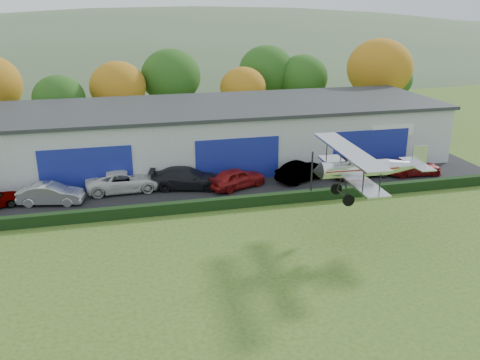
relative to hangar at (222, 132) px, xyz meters
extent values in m
plane|color=#36561B|center=(-5.00, -27.98, -2.66)|extent=(300.00, 300.00, 0.00)
cube|color=black|center=(-2.00, -6.98, -2.63)|extent=(48.00, 9.00, 0.05)
cube|color=black|center=(-2.00, -11.78, -2.26)|extent=(46.00, 0.60, 0.80)
cube|color=#B2B7BC|center=(0.00, 0.02, -0.16)|extent=(40.00, 12.00, 5.00)
cube|color=#2D3033|center=(0.00, 0.02, 2.49)|extent=(40.60, 12.60, 0.30)
cube|color=navy|center=(-12.00, -6.03, -0.86)|extent=(7.00, 0.12, 3.60)
cube|color=navy|center=(0.00, -6.03, -0.86)|extent=(7.00, 0.12, 3.60)
cube|color=navy|center=(12.00, -6.03, -0.86)|extent=(7.00, 0.12, 3.60)
cylinder|color=#3D2614|center=(-15.00, 10.02, -1.43)|extent=(0.36, 0.36, 2.45)
ellipsoid|color=#1E4C14|center=(-15.00, 10.02, 2.03)|extent=(5.32, 5.32, 4.79)
cylinder|color=#3D2614|center=(-9.00, 12.02, -1.26)|extent=(0.36, 0.36, 2.80)
ellipsoid|color=#A35414|center=(-9.00, 12.02, 2.70)|extent=(6.08, 6.08, 5.47)
cylinder|color=#3D2614|center=(-3.00, 14.02, -1.08)|extent=(0.36, 0.36, 3.15)
ellipsoid|color=#1E4C14|center=(-3.00, 14.02, 3.37)|extent=(6.84, 6.84, 6.16)
cylinder|color=#3D2614|center=(5.00, 12.02, -1.43)|extent=(0.36, 0.36, 2.45)
ellipsoid|color=#A35414|center=(5.00, 12.02, 2.03)|extent=(5.32, 5.32, 4.79)
cylinder|color=#3D2614|center=(13.00, 14.02, -1.26)|extent=(0.36, 0.36, 2.80)
ellipsoid|color=#1E4C14|center=(13.00, 14.02, 2.70)|extent=(6.08, 6.08, 5.47)
cylinder|color=#3D2614|center=(21.00, 10.02, -0.91)|extent=(0.36, 0.36, 3.50)
ellipsoid|color=#A35414|center=(21.00, 10.02, 4.04)|extent=(7.60, 7.60, 6.84)
cylinder|color=#3D2614|center=(25.00, 14.02, -1.43)|extent=(0.36, 0.36, 2.45)
ellipsoid|color=#1E4C14|center=(25.00, 14.02, 2.03)|extent=(5.32, 5.32, 4.79)
cylinder|color=#3D2614|center=(9.00, 16.02, -1.08)|extent=(0.36, 0.36, 3.15)
ellipsoid|color=#1E4C14|center=(9.00, 16.02, 3.37)|extent=(6.84, 6.84, 6.16)
ellipsoid|color=#4C6642|center=(15.00, 112.02, -18.06)|extent=(320.00, 196.00, 56.00)
ellipsoid|color=#4C6642|center=(85.00, 112.02, -12.56)|extent=(240.00, 126.00, 36.00)
imported|color=silver|center=(-14.55, -7.96, -1.84)|extent=(4.90, 2.50, 1.54)
imported|color=silver|center=(-9.23, -6.46, -1.79)|extent=(5.97, 2.94, 1.63)
imported|color=black|center=(-4.38, -7.02, -1.77)|extent=(6.17, 3.61, 1.68)
imported|color=maroon|center=(-0.51, -7.90, -1.80)|extent=(5.11, 3.55, 1.62)
imported|color=gray|center=(5.21, -7.43, -1.81)|extent=(5.08, 3.52, 1.59)
imported|color=gray|center=(10.37, -7.34, -1.81)|extent=(5.94, 3.07, 1.60)
imported|color=maroon|center=(14.95, -8.34, -1.91)|extent=(4.89, 2.25, 1.39)
cylinder|color=silver|center=(4.60, -17.75, 1.70)|extent=(4.37, 1.24, 1.02)
cone|color=silver|center=(8.02, -17.92, 1.70)|extent=(2.55, 1.15, 1.02)
cone|color=black|center=(2.16, -17.63, 1.70)|extent=(0.62, 1.05, 1.02)
cube|color=maroon|center=(4.94, -17.77, 1.76)|extent=(4.83, 1.28, 0.07)
cube|color=black|center=(5.17, -17.78, 2.18)|extent=(1.40, 0.75, 0.28)
cube|color=silver|center=(4.38, -17.74, 1.36)|extent=(1.83, 8.26, 0.11)
cube|color=silver|center=(4.15, -17.73, 2.90)|extent=(1.97, 8.72, 0.11)
cylinder|color=black|center=(3.72, -20.67, 2.13)|extent=(0.07, 0.07, 1.48)
cylinder|color=black|center=(4.74, -20.72, 2.13)|extent=(0.07, 0.07, 1.48)
cylinder|color=black|center=(4.01, -14.76, 2.13)|extent=(0.07, 0.07, 1.48)
cylinder|color=black|center=(5.04, -14.81, 2.13)|extent=(0.07, 0.07, 1.48)
cylinder|color=black|center=(4.13, -18.13, 2.50)|extent=(0.08, 0.25, 0.85)
cylinder|color=black|center=(4.17, -17.33, 2.50)|extent=(0.08, 0.25, 0.85)
cylinder|color=black|center=(3.90, -18.20, 0.73)|extent=(0.12, 0.79, 1.39)
cylinder|color=black|center=(3.95, -17.24, 0.73)|extent=(0.12, 0.79, 1.39)
cylinder|color=black|center=(3.92, -17.72, 0.05)|extent=(0.19, 2.16, 0.08)
cylinder|color=black|center=(3.87, -18.74, 0.05)|extent=(0.74, 0.20, 0.73)
cylinder|color=black|center=(3.97, -16.70, 0.05)|extent=(0.74, 0.20, 0.73)
cylinder|color=black|center=(8.81, -17.96, 1.42)|extent=(0.42, 0.09, 0.48)
cube|color=silver|center=(8.81, -17.96, 1.76)|extent=(1.17, 3.01, 0.07)
cube|color=silver|center=(8.92, -17.97, 2.33)|extent=(1.03, 0.12, 1.25)
cube|color=black|center=(1.85, -17.62, 1.70)|extent=(0.08, 0.14, 2.50)
camera|label=1|loc=(-9.49, -45.35, 11.54)|focal=38.43mm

